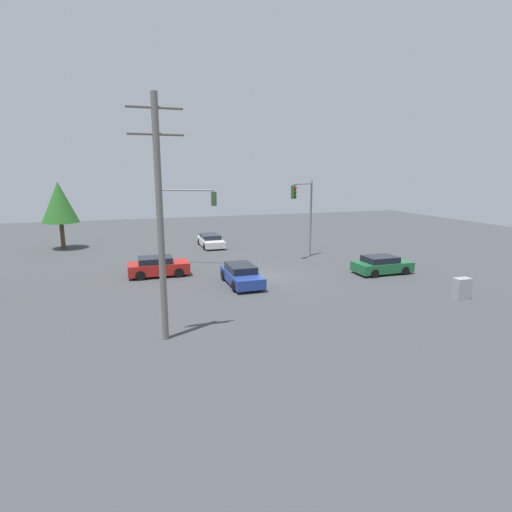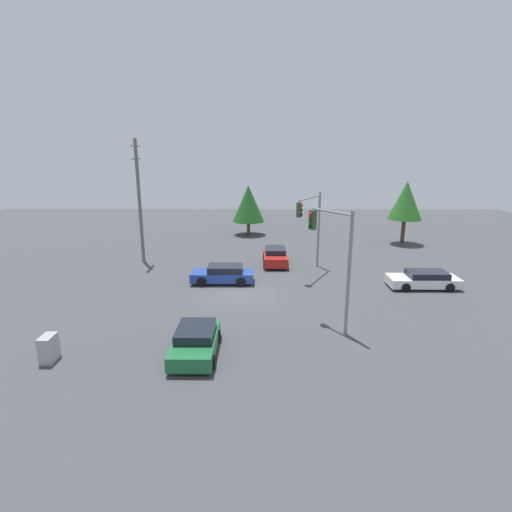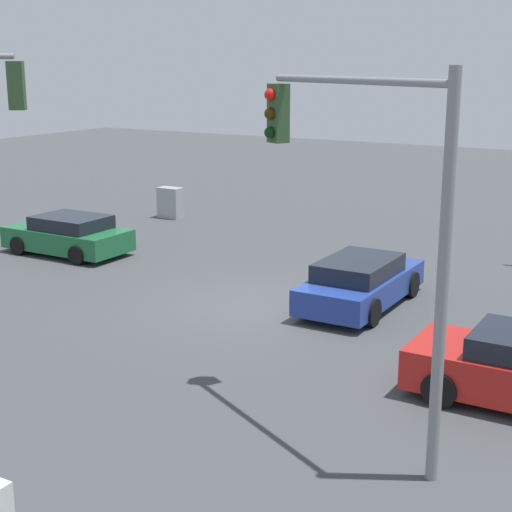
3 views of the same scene
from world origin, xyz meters
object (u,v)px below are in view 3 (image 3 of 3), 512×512
at_px(sedan_blue, 361,282).
at_px(traffic_signal_main, 364,187).
at_px(sedan_green, 68,235).
at_px(electrical_cabinet, 170,203).

xyz_separation_m(sedan_blue, traffic_signal_main, (2.74, -6.58, 3.59)).
relative_size(sedan_green, electrical_cabinet, 3.34).
bearing_deg(traffic_signal_main, sedan_green, 0.00).
bearing_deg(sedan_green, traffic_signal_main, -117.90).
height_order(sedan_blue, traffic_signal_main, traffic_signal_main).
xyz_separation_m(sedan_blue, electrical_cabinet, (-11.14, 6.91, -0.02)).
xyz_separation_m(traffic_signal_main, electrical_cabinet, (-13.88, 13.49, -3.61)).
height_order(sedan_blue, sedan_green, sedan_blue).
distance_m(traffic_signal_main, electrical_cabinet, 19.69).
bearing_deg(sedan_blue, sedan_green, 177.90).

